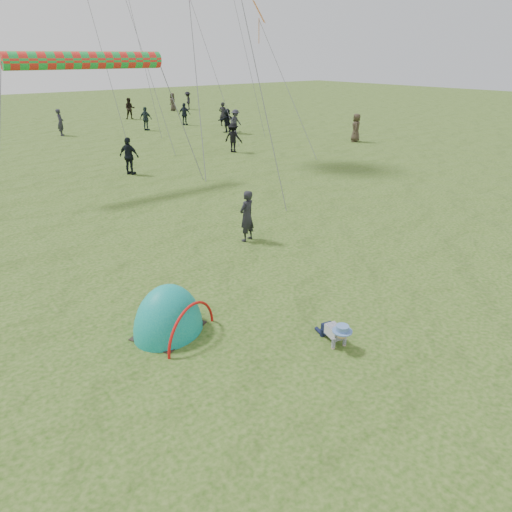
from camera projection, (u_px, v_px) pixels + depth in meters
ground at (350, 353)px, 8.62m from camera, size 140.00×140.00×0.00m
crawling_toddler at (336, 332)px, 8.80m from camera, size 0.64×0.79×0.53m
popup_tent at (169, 331)px, 9.31m from camera, size 1.95×1.81×2.02m
standing_adult at (247, 216)px, 13.53m from camera, size 0.64×0.51×1.55m
crowd_person_2 at (129, 156)px, 21.08m from camera, size 0.87×1.07×1.71m
crowd_person_3 at (233, 137)px, 25.97m from camera, size 1.03×1.23×1.65m
crowd_person_6 at (223, 114)px, 35.54m from camera, size 0.72×0.78×1.79m
crowd_person_8 at (185, 114)px, 35.96m from camera, size 0.87×1.06×1.68m
crowd_person_9 at (235, 122)px, 32.06m from camera, size 1.19×0.88×1.65m
crowd_person_10 at (356, 128)px, 29.07m from camera, size 1.00×0.99×1.75m
crowd_person_11 at (227, 120)px, 32.66m from camera, size 1.60×0.87×1.65m
crowd_person_12 at (60, 122)px, 31.25m from camera, size 0.65×0.76×1.78m
crowd_person_13 at (130, 109)px, 39.20m from camera, size 1.05×0.95×1.76m
crowd_person_14 at (146, 119)px, 33.40m from camera, size 0.85×1.05×1.67m
crowd_person_15 at (188, 101)px, 46.07m from camera, size 1.07×1.29×1.73m
crowd_person_16 at (173, 102)px, 45.03m from camera, size 0.56×0.84×1.69m
rainbow_tube_kite at (87, 60)px, 17.39m from camera, size 5.97×0.64×0.64m
diamond_kite_7 at (259, 12)px, 25.04m from camera, size 1.35×1.35×1.10m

